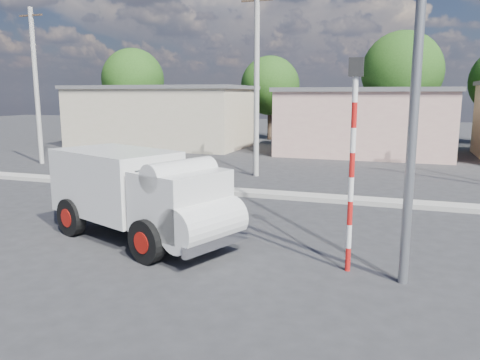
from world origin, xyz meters
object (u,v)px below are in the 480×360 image
(cyclist, at_px, (163,197))
(streetlight, at_px, (410,20))
(traffic_pole, at_px, (353,148))
(truck, at_px, (141,193))
(bicycle, at_px, (163,211))

(cyclist, distance_m, streetlight, 7.59)
(traffic_pole, relative_size, streetlight, 0.48)
(truck, relative_size, traffic_pole, 1.31)
(bicycle, height_order, cyclist, cyclist)
(traffic_pole, bearing_deg, streetlight, -17.73)
(traffic_pole, bearing_deg, bicycle, 162.91)
(truck, height_order, streetlight, streetlight)
(truck, bearing_deg, bicycle, 112.86)
(bicycle, bearing_deg, streetlight, -101.54)
(truck, bearing_deg, cyclist, 112.86)
(bicycle, bearing_deg, cyclist, 0.00)
(cyclist, height_order, streetlight, streetlight)
(cyclist, bearing_deg, truck, -173.59)
(cyclist, xyz_separation_m, traffic_pole, (5.17, -1.59, 1.72))
(traffic_pole, xyz_separation_m, streetlight, (0.94, -0.30, 2.37))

